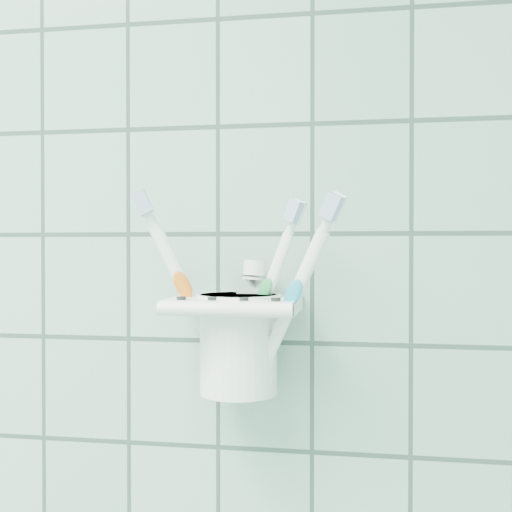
{
  "coord_description": "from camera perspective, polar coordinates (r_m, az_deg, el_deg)",
  "views": [
    {
      "loc": [
        0.78,
        0.52,
        1.35
      ],
      "look_at": [
        0.68,
        1.1,
        1.34
      ],
      "focal_mm": 45.0,
      "sensor_mm": 36.0,
      "label": 1
    }
  ],
  "objects": [
    {
      "name": "holder_bracket",
      "position": [
        0.65,
        -1.85,
        -4.49
      ],
      "size": [
        0.13,
        0.1,
        0.04
      ],
      "color": "white",
      "rests_on": "wall_back"
    },
    {
      "name": "cup",
      "position": [
        0.66,
        -1.57,
        -7.45
      ],
      "size": [
        0.09,
        0.09,
        0.1
      ],
      "color": "white",
      "rests_on": "holder_bracket"
    },
    {
      "name": "toothbrush_pink",
      "position": [
        0.66,
        -2.32,
        -1.78
      ],
      "size": [
        0.09,
        0.04,
        0.21
      ],
      "rotation": [
        0.01,
        -0.45,
        0.22
      ],
      "color": "white",
      "rests_on": "cup"
    },
    {
      "name": "toothbrush_blue",
      "position": [
        0.67,
        -1.95,
        -2.62
      ],
      "size": [
        0.07,
        0.03,
        0.2
      ],
      "rotation": [
        -0.12,
        0.35,
        -0.5
      ],
      "color": "white",
      "rests_on": "cup"
    },
    {
      "name": "toothbrush_orange",
      "position": [
        0.64,
        -0.14,
        -2.14
      ],
      "size": [
        0.09,
        0.06,
        0.21
      ],
      "rotation": [
        0.08,
        0.48,
        -0.34
      ],
      "color": "white",
      "rests_on": "cup"
    },
    {
      "name": "toothpaste_tube",
      "position": [
        0.66,
        -0.93,
        -5.05
      ],
      "size": [
        0.04,
        0.03,
        0.13
      ],
      "rotation": [
        -0.07,
        0.07,
        0.1
      ],
      "color": "silver",
      "rests_on": "cup"
    }
  ]
}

